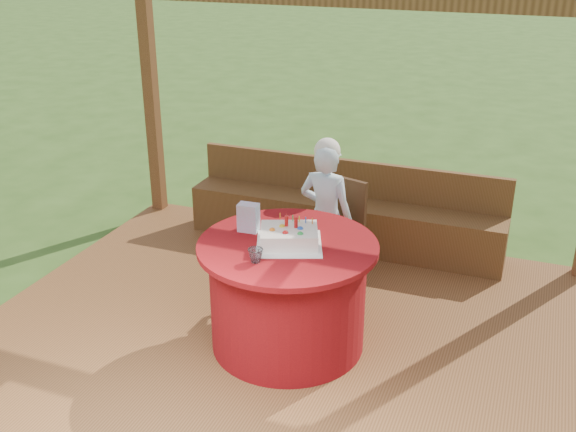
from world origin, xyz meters
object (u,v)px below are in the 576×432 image
(chair, at_px, (337,225))
(birthday_cake, at_px, (289,236))
(elderly_woman, at_px, (326,213))
(bench, at_px, (343,218))
(table, at_px, (288,294))
(gift_bag, at_px, (248,218))
(drinking_glass, at_px, (256,255))

(chair, distance_m, birthday_cake, 1.21)
(chair, xyz_separation_m, elderly_woman, (-0.04, -0.18, 0.17))
(bench, distance_m, table, 1.77)
(gift_bag, bearing_deg, elderly_woman, 67.61)
(birthday_cake, bearing_deg, bench, 94.06)
(bench, distance_m, drinking_glass, 2.18)
(elderly_woman, height_order, drinking_glass, elderly_woman)
(gift_bag, bearing_deg, bench, 79.51)
(birthday_cake, height_order, drinking_glass, birthday_cake)
(table, relative_size, birthday_cake, 2.20)
(chair, xyz_separation_m, gift_bag, (-0.35, -1.04, 0.43))
(birthday_cake, distance_m, drinking_glass, 0.34)
(elderly_woman, relative_size, gift_bag, 6.25)
(chair, relative_size, birthday_cake, 1.52)
(table, distance_m, drinking_glass, 0.57)
(bench, xyz_separation_m, table, (0.11, -1.76, 0.15))
(chair, distance_m, drinking_glass, 1.52)
(elderly_woman, bearing_deg, drinking_glass, -92.75)
(bench, xyz_separation_m, birthday_cake, (0.13, -1.77, 0.60))
(chair, height_order, drinking_glass, drinking_glass)
(chair, bearing_deg, birthday_cake, -89.75)
(bench, distance_m, chair, 0.68)
(birthday_cake, bearing_deg, chair, 90.25)
(gift_bag, bearing_deg, drinking_glass, -63.40)
(chair, distance_m, elderly_woman, 0.25)
(bench, height_order, table, table)
(bench, relative_size, chair, 3.44)
(elderly_woman, bearing_deg, table, -88.02)
(table, relative_size, drinking_glass, 12.46)
(table, height_order, drinking_glass, drinking_glass)
(gift_bag, bearing_deg, table, -18.72)
(elderly_woman, relative_size, drinking_glass, 12.78)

